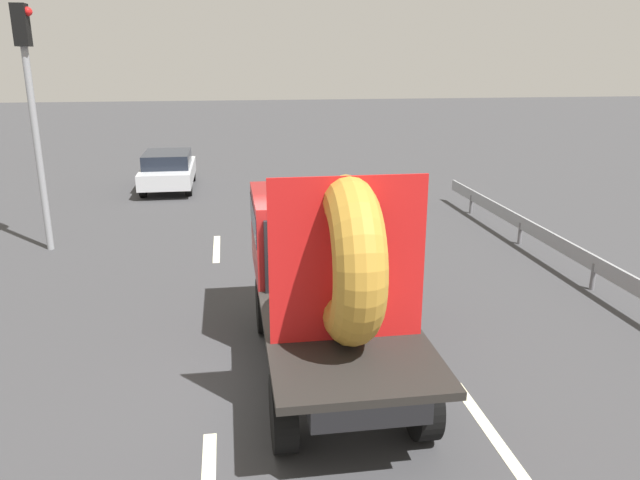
% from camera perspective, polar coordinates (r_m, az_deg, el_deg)
% --- Properties ---
extents(ground_plane, '(120.00, 120.00, 0.00)m').
position_cam_1_polar(ground_plane, '(9.37, -1.27, -11.93)').
color(ground_plane, '#38383A').
extents(flatbed_truck, '(2.02, 5.30, 3.19)m').
position_cam_1_polar(flatbed_truck, '(9.13, 0.40, -1.58)').
color(flatbed_truck, black).
rests_on(flatbed_truck, ground_plane).
extents(distant_sedan, '(1.72, 4.02, 1.31)m').
position_cam_1_polar(distant_sedan, '(22.27, -14.01, 6.45)').
color(distant_sedan, black).
rests_on(distant_sedan, ground_plane).
extents(traffic_light, '(0.42, 0.36, 5.62)m').
position_cam_1_polar(traffic_light, '(15.65, -25.43, 12.18)').
color(traffic_light, gray).
rests_on(traffic_light, ground_plane).
extents(guardrail, '(0.10, 12.67, 0.71)m').
position_cam_1_polar(guardrail, '(14.60, 21.03, -0.16)').
color(guardrail, gray).
rests_on(guardrail, ground_plane).
extents(lane_dash_left_far, '(0.16, 2.19, 0.01)m').
position_cam_1_polar(lane_dash_left_far, '(15.11, -9.64, -0.79)').
color(lane_dash_left_far, beige).
rests_on(lane_dash_left_far, ground_plane).
extents(lane_dash_right_near, '(0.16, 2.67, 0.01)m').
position_cam_1_polar(lane_dash_right_near, '(8.15, 16.07, -17.42)').
color(lane_dash_right_near, beige).
rests_on(lane_dash_right_near, ground_plane).
extents(lane_dash_right_far, '(0.16, 2.22, 0.01)m').
position_cam_1_polar(lane_dash_right_far, '(14.83, 3.83, -0.92)').
color(lane_dash_right_far, beige).
rests_on(lane_dash_right_far, ground_plane).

